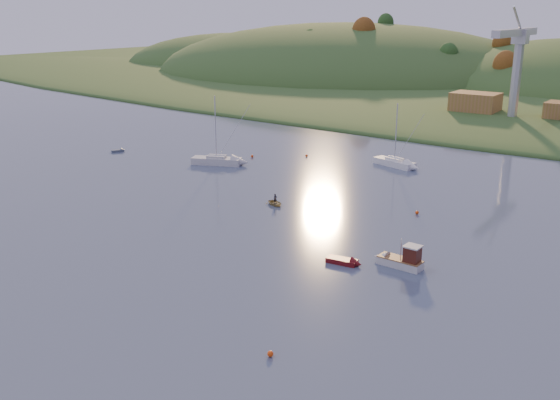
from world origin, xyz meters
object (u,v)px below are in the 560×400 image
Objects in this scene: sailboat_far at (394,162)px; grey_dinghy at (120,151)px; fishing_boat at (397,259)px; red_tender at (348,262)px; sailboat_near at (217,160)px; canoe at (275,203)px.

grey_dinghy is (-48.91, -21.01, -0.52)m from sailboat_far.
fishing_boat is at bearing -74.89° from grey_dinghy.
grey_dinghy is at bearing 152.85° from red_tender.
sailboat_near is 2.98× the size of red_tender.
grey_dinghy is (-65.01, 23.04, -0.08)m from red_tender.
red_tender is (42.58, -26.31, -0.50)m from sailboat_near.
sailboat_near is 22.67m from grey_dinghy.
canoe is (-3.27, -31.31, -0.42)m from sailboat_far.
sailboat_far is at bearing 102.45° from red_tender.
sailboat_near reaches higher than fishing_boat.
sailboat_far reaches higher than canoe.
sailboat_far is (26.48, 17.75, -0.06)m from sailboat_near.
sailboat_near is 26.88m from canoe.
grey_dinghy is (-69.43, 20.21, -0.60)m from fishing_boat.
sailboat_near is at bearing -50.38° from grey_dinghy.
grey_dinghy is at bearing 101.15° from canoe.
sailboat_near reaches higher than canoe.
sailboat_far is (-20.52, 41.22, -0.07)m from fishing_boat.
red_tender reaches higher than canoe.
canoe is 23.19m from red_tender.
fishing_boat is 0.47× the size of sailboat_near.
canoe is (23.21, -13.56, -0.48)m from sailboat_near.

